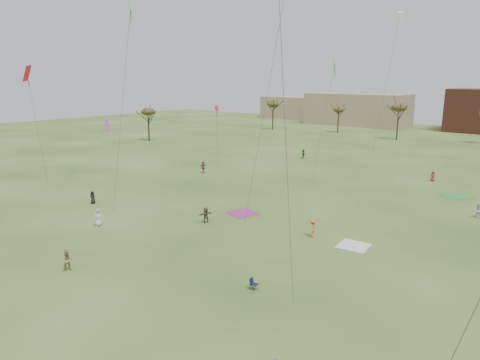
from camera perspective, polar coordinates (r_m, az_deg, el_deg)
The scene contains 18 objects.
ground at distance 35.01m, azimuth -12.83°, elevation -12.36°, with size 260.00×260.00×0.00m, color #2A4916.
flyer_near_left at distance 47.16m, azimuth -18.18°, elevation -4.71°, with size 0.90×0.58×1.84m, color silver.
spectator_fore_b at distance 37.45m, azimuth -21.77°, elevation -9.82°, with size 0.84×0.66×1.73m, color #997F61.
spectator_fore_c at distance 45.94m, azimuth -4.54°, elevation -4.61°, with size 1.59×0.51×1.72m, color brown.
flyer_mid_a at distance 55.65m, azimuth -18.87°, elevation -2.18°, with size 0.77×0.50×1.57m, color black.
flyer_mid_b at distance 42.28m, azimuth 9.55°, elevation -6.28°, with size 1.20×0.69×1.85m, color orange.
spectator_mid_d at distance 69.73m, azimuth -4.88°, elevation 1.68°, with size 1.13×0.47×1.92m, color #833668.
spectator_mid_e at distance 53.93m, azimuth 28.94°, elevation -3.59°, with size 0.81×0.63×1.67m, color silver.
flyer_far_a at distance 83.20m, azimuth 8.35°, elevation 3.43°, with size 1.62×0.52×1.74m, color #2D6521.
flyer_far_b at distance 70.19m, azimuth 24.08°, elevation 0.46°, with size 0.74×0.48×1.51m, color #AD1D3B.
blanket_cream at distance 41.31m, azimuth 14.77°, elevation -8.39°, with size 2.65×2.65×0.03m, color white.
blanket_plum at distance 49.17m, azimuth 0.32°, elevation -4.40°, with size 3.00×3.00×0.03m, color #962E70.
blanket_olive at distance 62.70m, azimuth 26.54°, elevation -1.93°, with size 3.33×3.33×0.03m, color #338D36.
camp_chair_center at distance 32.24m, azimuth 1.85°, elevation -13.85°, with size 0.63×0.59×0.87m.
kites_aloft at distance 60.84m, azimuth 13.46°, elevation 20.11°, with size 68.60×59.81×27.40m.
tree_line at distance 102.37m, azimuth 23.40°, elevation 7.83°, with size 117.44×49.32×8.91m.
building_tan at distance 147.27m, azimuth 15.18°, elevation 8.99°, with size 32.00×14.00×10.00m, color #937F60.
building_tan_west at distance 167.79m, azimuth 6.69°, elevation 9.50°, with size 20.00×12.00×8.00m, color #937F60.
Camera 1 is at (25.32, -18.98, 14.99)m, focal length 32.34 mm.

